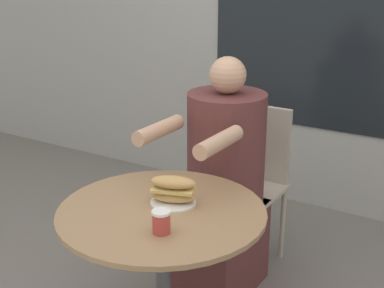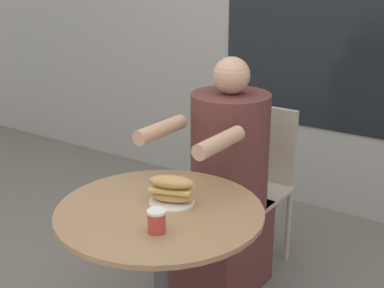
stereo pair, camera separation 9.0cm
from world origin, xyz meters
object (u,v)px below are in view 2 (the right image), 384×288
at_px(cafe_table, 160,250).
at_px(drink_cup, 157,221).
at_px(diner_chair, 258,172).
at_px(sandwich_on_plate, 172,191).
at_px(seated_diner, 225,195).

height_order(cafe_table, drink_cup, drink_cup).
bearing_deg(diner_chair, sandwich_on_plate, 95.46).
bearing_deg(cafe_table, diner_chair, 93.45).
bearing_deg(sandwich_on_plate, drink_cup, -66.95).
xyz_separation_m(diner_chair, seated_diner, (-0.00, -0.35, -0.01)).
bearing_deg(drink_cup, cafe_table, 124.02).
relative_size(seated_diner, drink_cup, 14.14).
distance_m(diner_chair, drink_cup, 1.14).
xyz_separation_m(diner_chair, sandwich_on_plate, (0.07, -0.89, 0.23)).
bearing_deg(seated_diner, sandwich_on_plate, 98.50).
xyz_separation_m(cafe_table, drink_cup, (0.10, -0.15, 0.22)).
relative_size(cafe_table, diner_chair, 0.93).
relative_size(diner_chair, seated_diner, 0.73).
bearing_deg(diner_chair, cafe_table, 94.69).
height_order(seated_diner, sandwich_on_plate, seated_diner).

